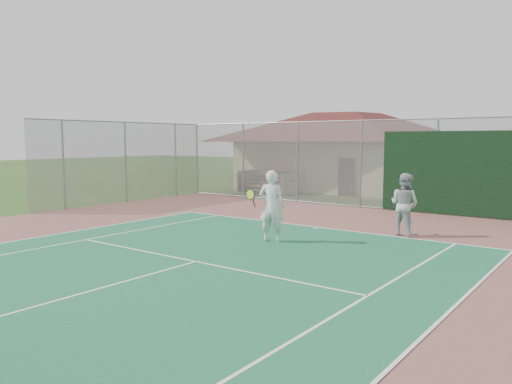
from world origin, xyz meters
The scene contains 6 objects.
back_fence centered at (2.11, 16.98, 1.67)m, with size 20.08×0.11×3.53m.
side_fence_left centered at (-10.00, 12.50, 1.75)m, with size 0.08×9.00×3.50m.
clubhouse centered at (-5.06, 23.89, 2.55)m, with size 12.07×8.45×5.02m.
bleachers centered at (-7.16, 19.58, 0.59)m, with size 3.31×2.31×1.12m.
player_white_front centered at (0.05, 9.26, 0.96)m, with size 1.06×0.67×1.91m.
player_grey_back centered at (2.58, 12.26, 0.89)m, with size 0.99×0.84×1.77m.
Camera 1 is at (7.61, -1.54, 2.73)m, focal length 35.00 mm.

